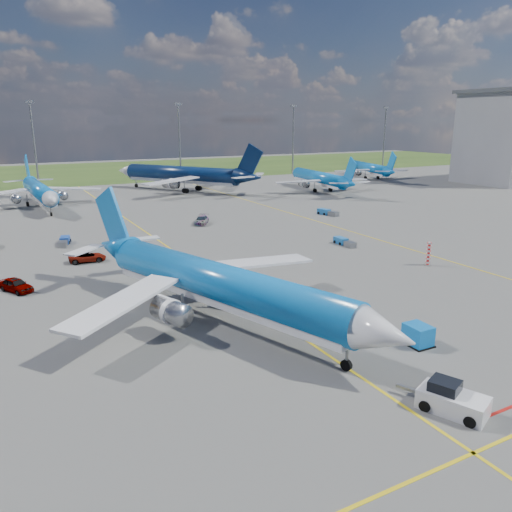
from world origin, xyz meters
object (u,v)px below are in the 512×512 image
main_airliner (221,322)px  bg_jet_nnw (41,207)px  service_car_a (16,285)px  baggage_tug_c (64,241)px  warning_post (428,254)px  baggage_tug_w (344,242)px  pushback_tug (451,400)px  bg_jet_ene (369,178)px  service_car_b (87,257)px  baggage_tug_e (327,212)px  uld_container (418,335)px  bg_jet_n (182,191)px  bg_jet_ne (318,191)px  service_car_c (202,220)px

main_airliner → bg_jet_nnw: bearing=77.1°
main_airliner → service_car_a: size_ratio=9.24×
service_car_a → baggage_tug_c: size_ratio=0.96×
warning_post → service_car_a: 48.47m
bg_jet_nnw → baggage_tug_w: bearing=-60.6°
pushback_tug → baggage_tug_w: size_ratio=1.35×
bg_jet_ene → service_car_b: bearing=47.2°
service_car_a → baggage_tug_e: bearing=-9.5°
bg_jet_nnw → uld_container: 89.05m
bg_jet_n → bg_jet_ene: (62.39, 0.40, 0.00)m
uld_container → baggage_tug_w: uld_container is taller
uld_container → service_car_b: uld_container is taller
bg_jet_ne → service_car_a: 89.71m
bg_jet_nnw → bg_jet_n: bg_jet_n is taller
bg_jet_ene → baggage_tug_e: bg_jet_ene is taller
main_airliner → baggage_tug_e: main_airliner is taller
warning_post → service_car_c: 40.69m
main_airliner → bg_jet_n: bearing=53.3°
bg_jet_nnw → bg_jet_ene: bg_jet_nnw is taller
uld_container → service_car_a: uld_container is taller
warning_post → bg_jet_nnw: 80.27m
baggage_tug_c → baggage_tug_e: baggage_tug_e is taller
bg_jet_nnw → baggage_tug_w: bg_jet_nnw is taller
uld_container → baggage_tug_e: bearing=62.2°
bg_jet_ne → uld_container: bearing=68.0°
service_car_c → baggage_tug_c: 23.96m
service_car_a → baggage_tug_w: bearing=-29.8°
baggage_tug_w → bg_jet_ne: bearing=60.5°
service_car_c → baggage_tug_e: size_ratio=1.02×
bg_jet_ene → warning_post: bearing=69.8°
bg_jet_nnw → baggage_tug_e: (47.93, -36.06, 0.49)m
bg_jet_ene → baggage_tug_e: size_ratio=7.04×
pushback_tug → uld_container: size_ratio=2.72×
bg_jet_nnw → main_airliner: bearing=-86.8°
bg_jet_ne → uld_container: (-46.27, -80.01, 0.85)m
service_car_c → baggage_tug_w: service_car_c is taller
bg_jet_ene → service_car_a: 124.51m
bg_jet_ne → pushback_tug: bg_jet_ne is taller
baggage_tug_w → baggage_tug_c: baggage_tug_c is taller
baggage_tug_c → bg_jet_nnw: bearing=104.3°
bg_jet_ene → uld_container: size_ratio=16.12×
service_car_c → baggage_tug_w: bearing=-30.6°
main_airliner → service_car_a: (-15.91, 18.01, 0.74)m
bg_jet_n → bg_jet_ne: 35.40m
bg_jet_ne → baggage_tug_c: size_ratio=7.95×
service_car_b → baggage_tug_w: bearing=-99.7°
service_car_c → bg_jet_n: bearing=106.0°
warning_post → uld_container: 24.65m
pushback_tug → bg_jet_n: bearing=55.9°
service_car_c → baggage_tug_w: size_ratio=1.17×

